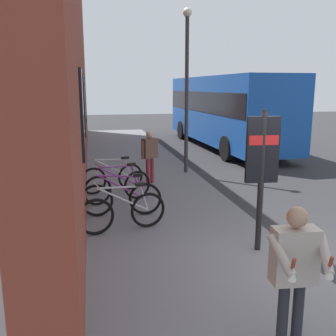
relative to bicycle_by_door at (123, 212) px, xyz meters
name	(u,v)px	position (x,y,z in m)	size (l,w,h in m)	color
ground	(233,180)	(3.94, -3.79, -0.51)	(60.00, 60.00, 0.00)	#2D2D30
sidewalk_pavement	(138,169)	(5.94, -1.04, -0.45)	(24.00, 3.50, 0.12)	slate
station_facade	(73,52)	(6.93, 1.01, 3.55)	(22.00, 0.65, 8.13)	brown
bicycle_by_door	(123,212)	(0.00, 0.00, 0.00)	(0.54, 1.75, 0.97)	black
bicycle_leaning_wall	(121,198)	(0.92, -0.05, 0.00)	(0.48, 1.77, 0.97)	black
bicycle_beside_lamp	(118,186)	(1.96, -0.05, 0.00)	(0.71, 1.69, 0.97)	black
bicycle_under_window	(113,178)	(2.90, 0.02, 0.00)	(0.65, 1.71, 0.97)	black
transit_info_sign	(262,159)	(-1.34, -2.20, 1.21)	(0.13, 0.55, 2.40)	black
city_bus	(225,107)	(10.39, -5.79, 1.41)	(10.57, 2.88, 3.35)	#1951B2
pedestrian_crossing_street	(150,152)	(3.63, -1.10, 0.55)	(0.40, 0.53, 1.53)	maroon
tourist_with_hotdogs	(295,265)	(-3.84, -1.42, 0.60)	(0.58, 0.62, 1.60)	#26262D
street_lamp	(187,78)	(4.84, -2.49, 2.65)	(0.28, 0.28, 5.12)	#333338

